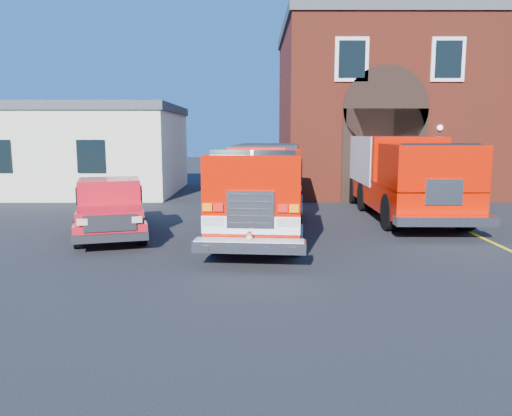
{
  "coord_description": "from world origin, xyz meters",
  "views": [
    {
      "loc": [
        -0.03,
        -12.36,
        2.99
      ],
      "look_at": [
        0.0,
        -1.2,
        1.3
      ],
      "focal_mm": 35.0,
      "sensor_mm": 36.0,
      "label": 1
    }
  ],
  "objects_px": {
    "secondary_truck": "(402,173)",
    "fire_engine": "(264,187)",
    "pickup_truck": "(110,208)",
    "fire_station": "(428,108)",
    "side_building": "(77,148)"
  },
  "relations": [
    {
      "from": "fire_station",
      "to": "secondary_truck",
      "type": "xyz_separation_m",
      "value": [
        -3.66,
        -8.29,
        -2.7
      ]
    },
    {
      "from": "side_building",
      "to": "fire_engine",
      "type": "xyz_separation_m",
      "value": [
        9.25,
        -10.37,
        -0.84
      ]
    },
    {
      "from": "fire_station",
      "to": "side_building",
      "type": "xyz_separation_m",
      "value": [
        -17.99,
        -0.99,
        -2.05
      ]
    },
    {
      "from": "side_building",
      "to": "secondary_truck",
      "type": "height_order",
      "value": "side_building"
    },
    {
      "from": "fire_station",
      "to": "secondary_truck",
      "type": "bearing_deg",
      "value": -113.84
    },
    {
      "from": "secondary_truck",
      "to": "fire_engine",
      "type": "bearing_deg",
      "value": -148.81
    },
    {
      "from": "pickup_truck",
      "to": "secondary_truck",
      "type": "distance_m",
      "value": 10.27
    },
    {
      "from": "fire_station",
      "to": "fire_engine",
      "type": "xyz_separation_m",
      "value": [
        -8.74,
        -11.36,
        -2.89
      ]
    },
    {
      "from": "secondary_truck",
      "to": "side_building",
      "type": "bearing_deg",
      "value": 153.01
    },
    {
      "from": "fire_station",
      "to": "fire_engine",
      "type": "relative_size",
      "value": 1.75
    },
    {
      "from": "secondary_truck",
      "to": "fire_station",
      "type": "bearing_deg",
      "value": 66.16
    },
    {
      "from": "fire_engine",
      "to": "secondary_truck",
      "type": "xyz_separation_m",
      "value": [
        5.08,
        3.08,
        0.19
      ]
    },
    {
      "from": "fire_engine",
      "to": "secondary_truck",
      "type": "height_order",
      "value": "secondary_truck"
    },
    {
      "from": "fire_station",
      "to": "secondary_truck",
      "type": "relative_size",
      "value": 1.72
    },
    {
      "from": "pickup_truck",
      "to": "secondary_truck",
      "type": "bearing_deg",
      "value": 20.11
    }
  ]
}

